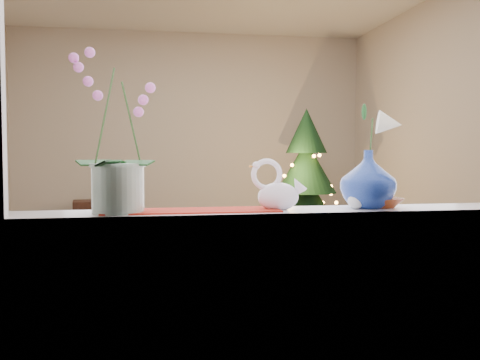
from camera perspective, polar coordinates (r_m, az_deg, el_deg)
The scene contains 16 objects.
ground at distance 4.66m, azimuth -2.70°, elevation -11.35°, with size 5.00×5.00×0.00m, color #392317.
wall_back at distance 7.01m, azimuth -5.21°, elevation 4.58°, with size 4.50×0.10×2.70m, color beige.
wall_front at distance 2.07m, azimuth 5.70°, elevation 8.39°, with size 4.50×0.10×2.70m, color beige.
wall_right at distance 5.29m, azimuth 22.35°, elevation 4.88°, with size 0.10×5.00×2.70m, color beige.
window_apron at distance 2.22m, azimuth 5.29°, elevation -15.85°, with size 2.20×0.08×0.88m, color white.
windowsill at distance 2.20m, azimuth 4.74°, elevation -3.68°, with size 2.20×0.26×0.04m, color white.
window_frame at distance 2.16m, azimuth 5.53°, elevation 17.61°, with size 2.22×0.06×1.60m, color white, non-canonical shape.
runner at distance 2.13m, azimuth -5.20°, elevation -3.26°, with size 0.70×0.20×0.01m, color maroon.
orchid_pot at distance 2.11m, azimuth -12.96°, elevation 5.13°, with size 0.22×0.22×0.63m, color silver, non-canonical shape.
swan at distance 2.18m, azimuth 4.10°, elevation -0.61°, with size 0.23×0.11×0.20m, color white, non-canonical shape.
blue_vase at distance 2.31m, azimuth 13.51°, elevation 0.55°, with size 0.27×0.27×0.28m, color navy.
lily at distance 2.31m, azimuth 13.59°, elevation 6.64°, with size 0.16×0.09×0.21m, color silver, non-canonical shape.
paperweight at distance 2.26m, azimuth 12.26°, elevation -2.19°, with size 0.07×0.07×0.07m, color white.
amber_dish at distance 2.34m, azimuth 14.72°, elevation -2.43°, with size 0.14×0.14×0.04m, color #903917.
xmas_tree at distance 6.12m, azimuth 7.06°, elevation -0.12°, with size 0.90×0.90×1.65m, color black, non-canonical shape.
side_table at distance 6.73m, azimuth -14.12°, elevation -4.52°, with size 0.76×0.38×0.57m, color black.
Camera 1 is at (-0.54, -4.49, 1.16)m, focal length 40.00 mm.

